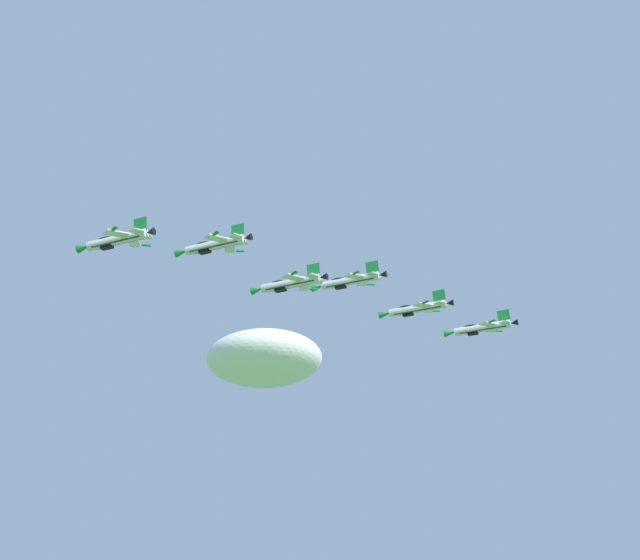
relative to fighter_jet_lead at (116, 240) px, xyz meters
name	(u,v)px	position (x,y,z in m)	size (l,w,h in m)	color
cloud_near_formation	(264,359)	(-30.72, 220.24, 72.63)	(56.32, 47.09, 24.03)	white
fighter_jet_lead	(116,240)	(0.00, 0.00, 0.00)	(15.87, 10.28, 4.38)	silver
fighter_jet_left_wing	(214,245)	(14.59, 9.84, 3.39)	(15.87, 10.36, 4.39)	silver
fighter_jet_right_wing	(289,284)	(27.01, 19.68, -0.71)	(15.87, 10.39, 4.39)	silver
fighter_jet_left_outer	(349,281)	(37.71, 26.54, 2.57)	(15.87, 10.26, 4.37)	silver
fighter_jet_right_outer	(416,309)	(50.33, 36.96, 0.42)	(15.87, 10.21, 4.45)	silver
fighter_jet_trail_slot	(481,328)	(63.51, 45.72, -1.03)	(15.87, 10.30, 4.38)	silver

